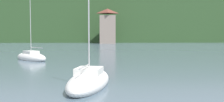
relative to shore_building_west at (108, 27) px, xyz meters
The scene contains 4 objects.
wooded_hillside 42.09m from the shore_building_west, 100.17° to the left, with size 352.00×60.83×37.01m.
shore_building_west is the anchor object (origin of this frame).
sailboat_near_0 62.79m from the shore_building_west, 91.38° to the right, with size 2.77×5.85×5.98m.
sailboat_mid_4 49.20m from the shore_building_west, 99.95° to the right, with size 4.72×4.74×7.34m.
Camera 1 is at (-0.66, 13.63, 2.76)m, focal length 42.67 mm.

